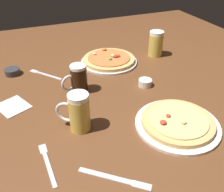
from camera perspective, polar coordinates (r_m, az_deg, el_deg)
The scene contains 12 objects.
ground_plane at distance 1.15m, azimuth -0.00°, elevation -1.45°, with size 2.40×2.40×0.03m, color brown.
pizza_plate_near at distance 1.02m, azimuth 14.77°, elevation -5.91°, with size 0.33×0.33×0.05m.
pizza_plate_far at distance 1.47m, azimuth -0.70°, elevation 8.25°, with size 0.33×0.33×0.05m.
beer_mug_dark at distance 1.57m, azimuth 10.01°, elevation 11.75°, with size 0.10×0.13×0.15m.
beer_mug_amber at distance 0.95m, azimuth -7.73°, elevation -3.70°, with size 0.12×0.10×0.16m.
beer_mug_pale at distance 1.18m, azimuth -7.78°, elevation 3.89°, with size 0.13×0.08×0.14m.
ramekin_sauce at distance 1.45m, azimuth -21.84°, elevation 5.21°, with size 0.08×0.08×0.03m, color #333338.
ramekin_butter at distance 1.25m, azimuth 7.60°, elevation 3.05°, with size 0.07×0.07×0.03m, color silver.
napkin_folded at distance 1.18m, azimuth -21.76°, elevation -2.14°, with size 0.12×0.13×0.01m, color silver.
fork_left at distance 0.88m, azimuth -14.56°, elevation -14.60°, with size 0.03×0.20×0.01m.
knife_right at distance 0.82m, azimuth 0.62°, elevation -18.29°, with size 0.20×0.17×0.01m.
fork_spare at distance 1.39m, azimuth -15.13°, elevation 4.86°, with size 0.15×0.18×0.01m.
Camera 1 is at (-0.36, -0.87, 0.65)m, focal length 39.91 mm.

